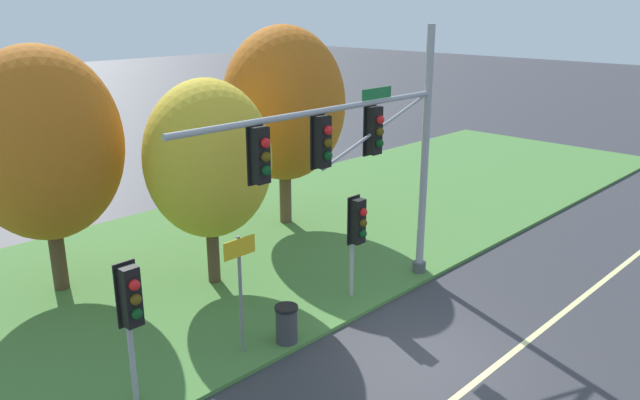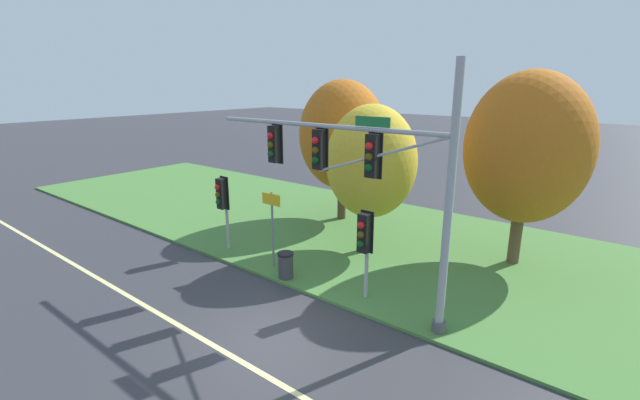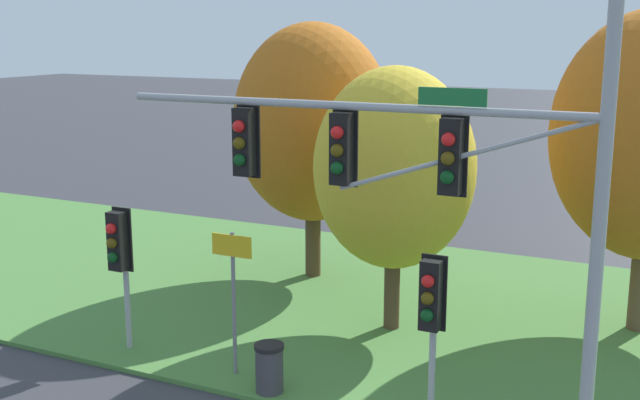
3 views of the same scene
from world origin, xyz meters
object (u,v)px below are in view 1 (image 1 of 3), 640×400
Objects in this scene: tree_nearest_road at (43,145)px; traffic_signal_mast at (365,148)px; tree_left_of_mast at (208,159)px; tree_behind_signpost at (284,104)px; route_sign_post at (240,278)px; pedestrian_signal_further_along at (357,227)px; trash_bin at (287,324)px; pedestrian_signal_near_kerb at (131,304)px.

traffic_signal_mast is at bearing -50.90° from tree_nearest_road.
tree_left_of_mast is at bearing 117.88° from traffic_signal_mast.
tree_nearest_road is 0.96× the size of tree_behind_signpost.
route_sign_post is at bearing -77.25° from tree_nearest_road.
pedestrian_signal_further_along is (0.01, 0.24, -2.18)m from traffic_signal_mast.
tree_left_of_mast is (-2.07, 3.65, 1.58)m from pedestrian_signal_further_along.
traffic_signal_mast is 9.28× the size of trash_bin.
tree_nearest_road is 7.30× the size of trash_bin.
tree_behind_signpost reaches higher than tree_left_of_mast.
tree_nearest_road is (1.26, 6.40, 1.96)m from pedestrian_signal_near_kerb.
pedestrian_signal_near_kerb is at bearing -101.13° from tree_nearest_road.
tree_nearest_road is at bearing 177.27° from tree_behind_signpost.
pedestrian_signal_further_along is 0.41× the size of tree_behind_signpost.
traffic_signal_mast is 4.79m from trash_bin.
pedestrian_signal_further_along is at bearing -0.34° from route_sign_post.
tree_nearest_road is at bearing 130.21° from pedestrian_signal_further_along.
trash_bin is at bearing -172.53° from pedestrian_signal_further_along.
tree_behind_signpost is at bearing 63.98° from pedestrian_signal_further_along.
traffic_signal_mast is at bearing -1.94° from pedestrian_signal_near_kerb.
traffic_signal_mast is at bearing -115.23° from tree_behind_signpost.
tree_behind_signpost is at bearing 32.08° from pedestrian_signal_near_kerb.
tree_nearest_road reaches higher than pedestrian_signal_further_along.
traffic_signal_mast is 8.54m from tree_nearest_road.
traffic_signal_mast reaches higher than pedestrian_signal_near_kerb.
pedestrian_signal_near_kerb is at bearing -147.92° from tree_behind_signpost.
pedestrian_signal_further_along reaches higher than route_sign_post.
trash_bin is at bearing -22.22° from route_sign_post.
pedestrian_signal_further_along is at bearing -116.02° from tree_behind_signpost.
traffic_signal_mast is at bearing -92.82° from pedestrian_signal_further_along.
route_sign_post is (2.70, 0.04, -0.34)m from pedestrian_signal_near_kerb.
tree_left_of_mast is (4.58, 3.67, 1.44)m from pedestrian_signal_near_kerb.
tree_nearest_road is at bearing 102.75° from route_sign_post.
tree_nearest_road reaches higher than route_sign_post.
trash_bin is at bearing -102.27° from tree_left_of_mast.
pedestrian_signal_near_kerb is 11.51m from tree_behind_signpost.
pedestrian_signal_near_kerb is 6.05m from tree_left_of_mast.
traffic_signal_mast is at bearing 2.83° from trash_bin.
tree_nearest_road is at bearing 129.10° from traffic_signal_mast.
pedestrian_signal_near_kerb is 0.52× the size of tree_left_of_mast.
pedestrian_signal_further_along is 3.96m from route_sign_post.
tree_left_of_mast is at bearing 38.69° from pedestrian_signal_near_kerb.
pedestrian_signal_near_kerb is 0.45× the size of tree_nearest_road.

